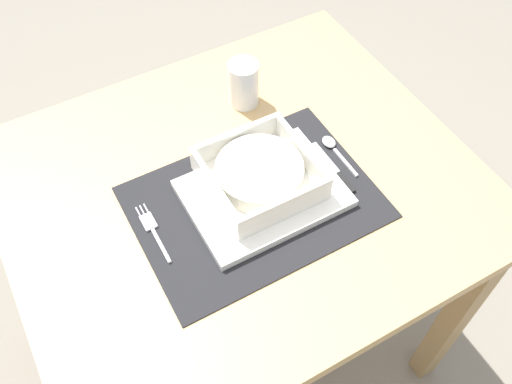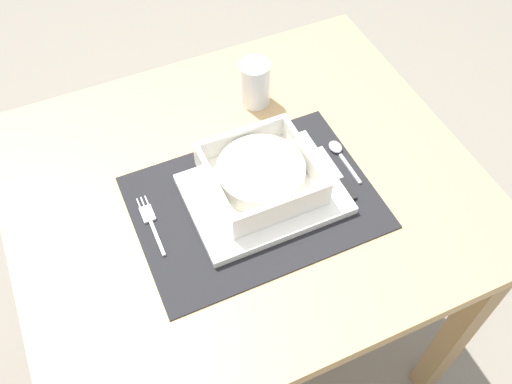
# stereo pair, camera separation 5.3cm
# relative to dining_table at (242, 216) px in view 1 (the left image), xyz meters

# --- Properties ---
(ground_plane) EXTENTS (6.00, 6.00, 0.00)m
(ground_plane) POSITION_rel_dining_table_xyz_m (0.00, 0.00, -0.61)
(ground_plane) COLOR gray
(dining_table) EXTENTS (0.86, 0.74, 0.72)m
(dining_table) POSITION_rel_dining_table_xyz_m (0.00, 0.00, 0.00)
(dining_table) COLOR tan
(dining_table) RESTS_ON ground
(placemat) EXTENTS (0.43, 0.31, 0.00)m
(placemat) POSITION_rel_dining_table_xyz_m (0.00, -0.05, 0.11)
(placemat) COLOR black
(placemat) RESTS_ON dining_table
(serving_plate) EXTENTS (0.28, 0.21, 0.02)m
(serving_plate) POSITION_rel_dining_table_xyz_m (0.02, -0.05, 0.12)
(serving_plate) COLOR white
(serving_plate) RESTS_ON placemat
(porridge_bowl) EXTENTS (0.19, 0.19, 0.06)m
(porridge_bowl) POSITION_rel_dining_table_xyz_m (0.02, -0.03, 0.15)
(porridge_bowl) COLOR white
(porridge_bowl) RESTS_ON serving_plate
(fork) EXTENTS (0.02, 0.13, 0.00)m
(fork) POSITION_rel_dining_table_xyz_m (-0.19, -0.02, 0.11)
(fork) COLOR silver
(fork) RESTS_ON placemat
(spoon) EXTENTS (0.02, 0.11, 0.01)m
(spoon) POSITION_rel_dining_table_xyz_m (0.20, -0.01, 0.12)
(spoon) COLOR silver
(spoon) RESTS_ON placemat
(butter_knife) EXTENTS (0.01, 0.14, 0.01)m
(butter_knife) POSITION_rel_dining_table_xyz_m (0.17, -0.06, 0.12)
(butter_knife) COLOR black
(butter_knife) RESTS_ON placemat
(bread_knife) EXTENTS (0.01, 0.13, 0.01)m
(bread_knife) POSITION_rel_dining_table_xyz_m (0.14, -0.04, 0.12)
(bread_knife) COLOR #59331E
(bread_knife) RESTS_ON placemat
(drinking_glass) EXTENTS (0.06, 0.06, 0.10)m
(drinking_glass) POSITION_rel_dining_table_xyz_m (0.11, 0.19, 0.15)
(drinking_glass) COLOR white
(drinking_glass) RESTS_ON dining_table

